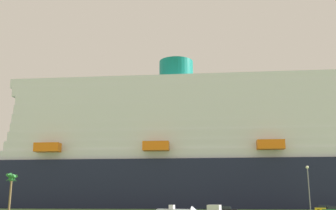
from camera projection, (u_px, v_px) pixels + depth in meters
The scene contains 8 objects.
ground_plane at pixel (183, 210), 107.67m from camera, with size 600.00×600.00×0.00m, color #4C6B38.
cruise_ship at pixel (259, 157), 135.10m from camera, with size 237.86×54.75×61.98m.
palm_tree at pixel (11, 181), 94.72m from camera, with size 3.25×3.10×9.03m.
street_lamp at pixel (309, 184), 74.92m from camera, with size 0.56×0.56×9.26m.
parked_car_green_wagon at pixel (335, 210), 81.11m from camera, with size 4.76×2.18×1.58m.
parked_car_black_coupe at pixel (225, 210), 81.68m from camera, with size 4.86×2.16×1.58m.
parked_car_yellow_taxi at pixel (325, 209), 91.93m from camera, with size 4.90×2.63×1.58m.
parked_car_white_van at pixel (222, 209), 88.14m from camera, with size 4.41×2.07×1.58m.
Camera 1 is at (17.73, -79.99, 3.42)m, focal length 42.44 mm.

